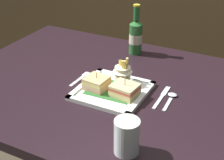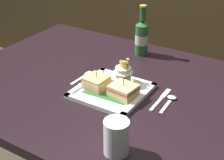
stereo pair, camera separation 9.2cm
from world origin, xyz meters
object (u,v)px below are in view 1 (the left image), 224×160
Objects in this scene: sandwich_half_left at (97,83)px; knife at (162,96)px; dining_table at (112,106)px; spoon at (171,97)px; square_plate at (112,91)px; fries_cup at (123,72)px; water_glass at (127,139)px; fork at (81,78)px; beer_bottle at (136,36)px; sandwich_half_right at (125,90)px.

knife is at bearing 16.81° from sandwich_half_left.
sandwich_half_left is (-0.03, -0.06, 0.13)m from dining_table.
spoon reaches higher than dining_table.
fries_cup reaches higher than square_plate.
knife is (0.21, 0.01, 0.10)m from dining_table.
spoon is at bearing 85.83° from water_glass.
fries_cup is 0.21m from spoon.
sandwich_half_left is at bearing -27.97° from fork.
sandwich_half_left is at bearing -165.58° from square_plate.
beer_bottle is at bearing 97.50° from dining_table.
beer_bottle is at bearing 104.56° from fries_cup.
sandwich_half_right is 0.10m from fries_cup.
square_plate reaches higher than fork.
square_plate is (0.02, -0.04, 0.10)m from dining_table.
knife is (0.25, -0.32, -0.09)m from beer_bottle.
beer_bottle reaches higher than fork.
spoon is (0.16, 0.08, -0.03)m from sandwich_half_right.
beer_bottle is (-0.07, 0.38, 0.08)m from square_plate.
water_glass is 0.82× the size of fork.
spoon is (0.03, 0.34, -0.04)m from water_glass.
water_glass is (0.21, -0.33, 0.14)m from dining_table.
sandwich_half_left is 0.72× the size of spoon.
sandwich_half_right is at bearing -35.27° from dining_table.
dining_table is 0.42m from water_glass.
sandwich_half_right reaches higher than sandwich_half_left.
water_glass is at bearing -88.44° from knife.
dining_table is 7.58× the size of knife.
beer_bottle is (-0.13, 0.39, 0.05)m from sandwich_half_right.
fork is (-0.10, -0.33, -0.09)m from beer_bottle.
sandwich_half_right is at bearing -0.00° from sandwich_half_left.
beer_bottle is 1.89× the size of spoon.
dining_table is at bearing 1.14° from fork.
dining_table is at bearing 59.79° from sandwich_half_left.
water_glass is at bearing -63.91° from sandwich_half_right.
sandwich_half_right is 0.81× the size of spoon.
spoon is at bearing 15.61° from sandwich_half_left.
beer_bottle reaches higher than square_plate.
sandwich_half_left is 0.52× the size of knife.
sandwich_half_right is 0.92× the size of water_glass.
beer_bottle reaches higher than water_glass.
dining_table is at bearing -175.89° from spoon.
water_glass is 0.88× the size of spoon.
spoon is (0.20, -0.01, -0.06)m from fries_cup.
fork is at bearing -178.86° from dining_table.
beer_bottle reaches higher than dining_table.
knife is 1.37× the size of spoon.
fork is at bearing 152.03° from sandwich_half_left.
water_glass is 0.64× the size of knife.
dining_table is 12.83× the size of sandwich_half_right.
dining_table is 9.69× the size of fork.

